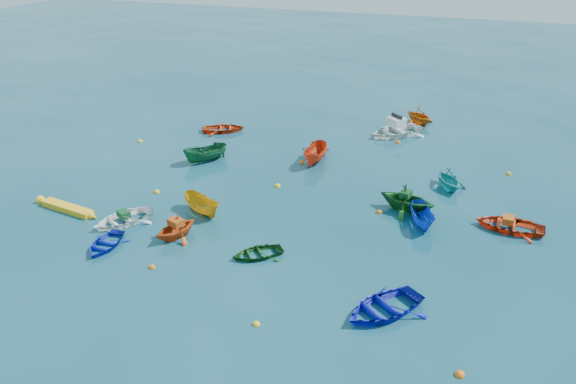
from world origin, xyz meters
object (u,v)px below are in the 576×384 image
(dinghy_blue_sw, at_px, (105,247))
(dinghy_blue_se, at_px, (383,312))
(kayak_yellow, at_px, (68,211))
(dinghy_white_near, at_px, (123,223))
(motorboat_white, at_px, (395,135))

(dinghy_blue_sw, distance_m, dinghy_blue_se, 13.85)
(dinghy_blue_se, height_order, kayak_yellow, dinghy_blue_se)
(dinghy_blue_sw, height_order, dinghy_white_near, dinghy_white_near)
(dinghy_blue_sw, xyz_separation_m, dinghy_blue_se, (13.85, -0.29, 0.00))
(dinghy_white_near, bearing_deg, motorboat_white, 88.73)
(dinghy_blue_se, relative_size, kayak_yellow, 0.87)
(dinghy_blue_sw, relative_size, dinghy_white_near, 0.81)
(dinghy_blue_se, bearing_deg, motorboat_white, 136.45)
(dinghy_blue_sw, distance_m, kayak_yellow, 5.03)
(dinghy_blue_sw, bearing_deg, dinghy_blue_se, -7.67)
(dinghy_blue_se, distance_m, kayak_yellow, 18.43)
(dinghy_blue_sw, bearing_deg, dinghy_white_near, 99.22)
(kayak_yellow, distance_m, motorboat_white, 23.76)
(dinghy_blue_se, relative_size, motorboat_white, 0.83)
(kayak_yellow, bearing_deg, dinghy_blue_sw, -111.62)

